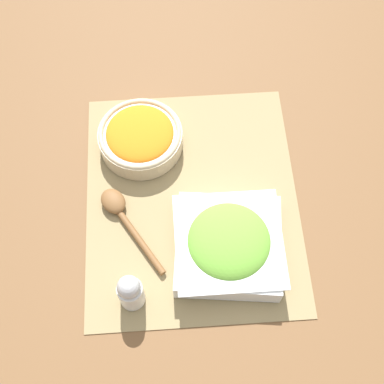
{
  "coord_description": "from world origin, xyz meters",
  "views": [
    {
      "loc": [
        -0.44,
        0.03,
        0.91
      ],
      "look_at": [
        0.0,
        0.0,
        0.03
      ],
      "focal_mm": 50.0,
      "sensor_mm": 36.0,
      "label": 1
    }
  ],
  "objects_px": {
    "lettuce_bowl": "(228,244)",
    "wooden_spoon": "(121,214)",
    "pepper_shaker": "(130,292)",
    "carrot_bowl": "(140,137)"
  },
  "relations": [
    {
      "from": "carrot_bowl",
      "to": "pepper_shaker",
      "type": "xyz_separation_m",
      "value": [
        -0.31,
        0.02,
        0.01
      ]
    },
    {
      "from": "lettuce_bowl",
      "to": "pepper_shaker",
      "type": "xyz_separation_m",
      "value": [
        -0.08,
        0.17,
        0.01
      ]
    },
    {
      "from": "lettuce_bowl",
      "to": "wooden_spoon",
      "type": "relative_size",
      "value": 1.14
    },
    {
      "from": "lettuce_bowl",
      "to": "carrot_bowl",
      "type": "height_order",
      "value": "lettuce_bowl"
    },
    {
      "from": "wooden_spoon",
      "to": "pepper_shaker",
      "type": "bearing_deg",
      "value": -173.3
    },
    {
      "from": "lettuce_bowl",
      "to": "pepper_shaker",
      "type": "height_order",
      "value": "pepper_shaker"
    },
    {
      "from": "lettuce_bowl",
      "to": "pepper_shaker",
      "type": "distance_m",
      "value": 0.19
    },
    {
      "from": "lettuce_bowl",
      "to": "carrot_bowl",
      "type": "bearing_deg",
      "value": 32.43
    },
    {
      "from": "carrot_bowl",
      "to": "pepper_shaker",
      "type": "relative_size",
      "value": 1.82
    },
    {
      "from": "lettuce_bowl",
      "to": "carrot_bowl",
      "type": "xyz_separation_m",
      "value": [
        0.23,
        0.15,
        -0.0
      ]
    }
  ]
}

